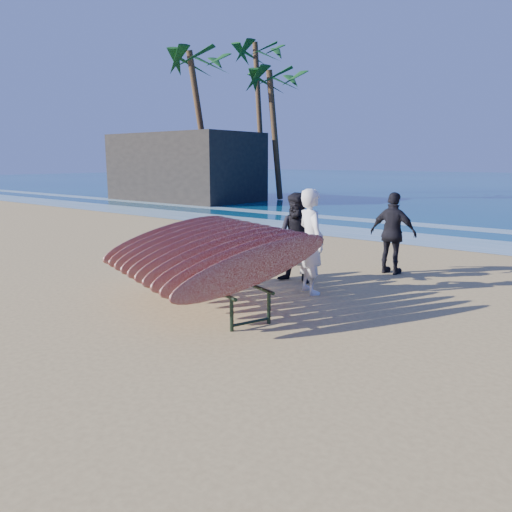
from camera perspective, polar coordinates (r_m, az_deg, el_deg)
The scene contains 11 objects.
ground at distance 7.60m, azimuth -3.81°, elevation -7.95°, with size 120.00×120.00×0.00m, color tan.
foam_near at distance 16.23m, azimuth 20.77°, elevation 1.55°, with size 160.00×160.00×0.00m, color white.
foam_far at distance 19.56m, azimuth 23.98°, elevation 2.80°, with size 160.00×160.00×0.00m, color white.
surfboard_rack at distance 8.54m, azimuth -5.87°, elevation 0.49°, with size 3.89×3.63×1.50m.
person_white at distance 9.27m, azimuth 6.29°, elevation 1.66°, with size 0.71×0.47×1.95m, color white.
person_dark_a at distance 10.04m, azimuth 4.84°, elevation 2.04°, with size 0.88×0.69×1.82m, color black.
person_dark_b at distance 11.21m, azimuth 15.39°, elevation 2.51°, with size 1.04×0.43×1.78m, color black.
building at distance 31.39m, azimuth -8.13°, elevation 10.01°, with size 9.02×5.01×4.01m, color #2D2823.
palm_left at distance 31.16m, azimuth -6.46°, elevation 20.96°, with size 5.20×5.20×8.76m.
palm_mid at distance 31.29m, azimuth 2.20°, elevation 19.25°, with size 5.20×5.20×7.84m.
palm_right at distance 36.74m, azimuth 0.41°, elevation 21.97°, with size 5.20×5.20×10.41m.
Camera 1 is at (4.88, -5.29, 2.46)m, focal length 35.00 mm.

